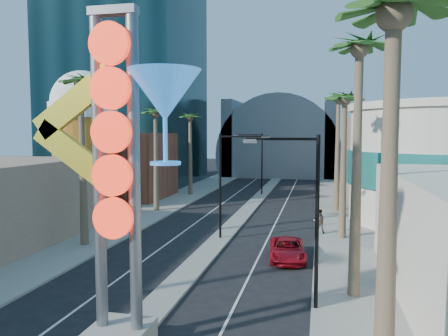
# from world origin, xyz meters

# --- Properties ---
(sidewalk_west) EXTENTS (5.00, 100.00, 0.15)m
(sidewalk_west) POSITION_xyz_m (-9.50, 35.00, 0.07)
(sidewalk_west) COLOR gray
(sidewalk_west) RESTS_ON ground
(sidewalk_east) EXTENTS (5.00, 100.00, 0.15)m
(sidewalk_east) POSITION_xyz_m (9.50, 35.00, 0.07)
(sidewalk_east) COLOR gray
(sidewalk_east) RESTS_ON ground
(median) EXTENTS (1.60, 84.00, 0.15)m
(median) POSITION_xyz_m (0.00, 38.00, 0.07)
(median) COLOR gray
(median) RESTS_ON ground
(hotel_tower) EXTENTS (20.00, 20.00, 50.00)m
(hotel_tower) POSITION_xyz_m (-22.00, 52.00, 25.00)
(hotel_tower) COLOR black
(hotel_tower) RESTS_ON ground
(brick_filler_west) EXTENTS (10.00, 10.00, 8.00)m
(brick_filler_west) POSITION_xyz_m (-16.00, 38.00, 4.00)
(brick_filler_west) COLOR brown
(brick_filler_west) RESTS_ON ground
(filler_east) EXTENTS (10.00, 20.00, 10.00)m
(filler_east) POSITION_xyz_m (16.00, 48.00, 5.00)
(filler_east) COLOR #8E6F5B
(filler_east) RESTS_ON ground
(beer_mug) EXTENTS (7.00, 7.00, 14.50)m
(beer_mug) POSITION_xyz_m (-17.00, 30.00, 7.84)
(beer_mug) COLOR #B27817
(beer_mug) RESTS_ON ground
(turquoise_building) EXTENTS (16.60, 16.60, 10.60)m
(turquoise_building) POSITION_xyz_m (18.00, 30.00, 5.25)
(turquoise_building) COLOR beige
(turquoise_building) RESTS_ON ground
(canopy) EXTENTS (22.00, 16.00, 22.00)m
(canopy) POSITION_xyz_m (0.00, 72.00, 4.31)
(canopy) COLOR slate
(canopy) RESTS_ON ground
(neon_sign) EXTENTS (6.53, 2.60, 12.55)m
(neon_sign) POSITION_xyz_m (0.82, 2.96, 7.31)
(neon_sign) COLOR gray
(neon_sign) RESTS_ON ground
(streetlight_0) EXTENTS (3.79, 0.25, 8.00)m
(streetlight_0) POSITION_xyz_m (0.55, 20.00, 4.88)
(streetlight_0) COLOR black
(streetlight_0) RESTS_ON ground
(streetlight_1) EXTENTS (3.79, 0.25, 8.00)m
(streetlight_1) POSITION_xyz_m (-0.55, 44.00, 4.88)
(streetlight_1) COLOR black
(streetlight_1) RESTS_ON ground
(streetlight_2) EXTENTS (3.45, 0.25, 8.00)m
(streetlight_2) POSITION_xyz_m (6.72, 8.00, 4.83)
(streetlight_2) COLOR black
(streetlight_2) RESTS_ON ground
(palm_1) EXTENTS (2.40, 2.40, 12.70)m
(palm_1) POSITION_xyz_m (-9.00, 16.00, 10.82)
(palm_1) COLOR brown
(palm_1) RESTS_ON ground
(palm_2) EXTENTS (2.40, 2.40, 11.20)m
(palm_2) POSITION_xyz_m (-9.00, 30.00, 9.48)
(palm_2) COLOR brown
(palm_2) RESTS_ON ground
(palm_3) EXTENTS (2.40, 2.40, 11.20)m
(palm_3) POSITION_xyz_m (-9.00, 42.00, 9.48)
(palm_3) COLOR brown
(palm_3) RESTS_ON ground
(palm_4) EXTENTS (2.40, 2.40, 12.20)m
(palm_4) POSITION_xyz_m (9.00, 0.00, 10.38)
(palm_4) COLOR brown
(palm_4) RESTS_ON ground
(palm_5) EXTENTS (2.40, 2.40, 13.20)m
(palm_5) POSITION_xyz_m (9.00, 10.00, 11.27)
(palm_5) COLOR brown
(palm_5) RESTS_ON ground
(palm_6) EXTENTS (2.40, 2.40, 11.70)m
(palm_6) POSITION_xyz_m (9.00, 22.00, 9.93)
(palm_6) COLOR brown
(palm_6) RESTS_ON ground
(palm_7) EXTENTS (2.40, 2.40, 12.70)m
(palm_7) POSITION_xyz_m (9.00, 34.00, 10.82)
(palm_7) COLOR brown
(palm_7) RESTS_ON ground
(red_pickup) EXTENTS (2.70, 4.97, 1.32)m
(red_pickup) POSITION_xyz_m (5.35, 15.80, 0.66)
(red_pickup) COLOR #B10D1C
(red_pickup) RESTS_ON ground
(pedestrian_b) EXTENTS (1.01, 0.83, 1.92)m
(pedestrian_b) POSITION_xyz_m (7.30, 23.06, 1.11)
(pedestrian_b) COLOR gray
(pedestrian_b) RESTS_ON sidewalk_east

